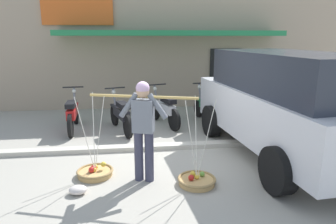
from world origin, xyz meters
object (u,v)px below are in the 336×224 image
at_px(fruit_basket_left_side, 95,172).
at_px(plastic_litter_bag, 78,190).
at_px(fruit_basket_right_side, 197,180).
at_px(parked_truck, 284,101).
at_px(motorcycle_nearest_shop, 73,114).
at_px(motorcycle_end_of_row, 207,107).
at_px(motorcycle_third_in_row, 164,109).
at_px(wooden_crate, 212,116).
at_px(motorcycle_second_in_row, 121,114).
at_px(fruit_vendor, 143,125).

distance_m(fruit_basket_left_side, plastic_litter_bag, 0.65).
bearing_deg(fruit_basket_right_side, parked_truck, 28.29).
bearing_deg(fruit_basket_right_side, motorcycle_nearest_shop, 127.62).
bearing_deg(motorcycle_nearest_shop, parked_truck, -26.37).
distance_m(motorcycle_end_of_row, parked_truck, 2.80).
xyz_separation_m(fruit_basket_right_side, parked_truck, (1.99, 1.07, 1.06)).
relative_size(motorcycle_third_in_row, motorcycle_end_of_row, 0.96).
xyz_separation_m(motorcycle_end_of_row, wooden_crate, (0.19, 0.15, -0.29)).
relative_size(fruit_basket_right_side, motorcycle_second_in_row, 0.83).
height_order(plastic_litter_bag, wooden_crate, wooden_crate).
bearing_deg(motorcycle_end_of_row, parked_truck, -70.68).
height_order(motorcycle_end_of_row, wooden_crate, motorcycle_end_of_row).
distance_m(motorcycle_second_in_row, parked_truck, 3.93).
bearing_deg(parked_truck, motorcycle_end_of_row, 109.32).
xyz_separation_m(fruit_vendor, wooden_crate, (2.13, 3.53, -0.82)).
height_order(motorcycle_end_of_row, plastic_litter_bag, motorcycle_end_of_row).
bearing_deg(fruit_vendor, motorcycle_nearest_shop, 119.14).
relative_size(motorcycle_third_in_row, wooden_crate, 3.96).
height_order(fruit_basket_right_side, motorcycle_third_in_row, fruit_basket_right_side).
height_order(fruit_vendor, plastic_litter_bag, fruit_vendor).
height_order(fruit_basket_left_side, plastic_litter_bag, fruit_basket_left_side).
bearing_deg(fruit_basket_left_side, parked_truck, 8.45).
bearing_deg(wooden_crate, motorcycle_nearest_shop, -173.09).
xyz_separation_m(parked_truck, plastic_litter_bag, (-3.89, -1.17, -1.06)).
bearing_deg(fruit_basket_left_side, fruit_basket_right_side, -16.98).
xyz_separation_m(motorcycle_third_in_row, motorcycle_end_of_row, (1.24, 0.11, 0.00)).
height_order(fruit_vendor, fruit_basket_left_side, fruit_vendor).
xyz_separation_m(fruit_vendor, motorcycle_end_of_row, (1.94, 3.37, -0.53)).
relative_size(fruit_basket_left_side, motorcycle_nearest_shop, 0.80).
bearing_deg(plastic_litter_bag, motorcycle_end_of_row, 51.31).
distance_m(fruit_basket_left_side, parked_truck, 3.88).
bearing_deg(motorcycle_second_in_row, parked_truck, -31.29).
xyz_separation_m(motorcycle_second_in_row, wooden_crate, (2.60, 0.71, -0.29)).
height_order(motorcycle_nearest_shop, parked_truck, parked_truck).
xyz_separation_m(fruit_basket_left_side, parked_truck, (3.69, 0.55, 1.05)).
xyz_separation_m(motorcycle_nearest_shop, wooden_crate, (3.83, 0.46, -0.29)).
xyz_separation_m(plastic_litter_bag, wooden_crate, (3.17, 3.88, 0.09)).
height_order(motorcycle_second_in_row, motorcycle_end_of_row, same).
xyz_separation_m(motorcycle_nearest_shop, motorcycle_second_in_row, (1.24, -0.24, 0.00)).
bearing_deg(motorcycle_end_of_row, motorcycle_nearest_shop, -175.13).
height_order(motorcycle_nearest_shop, motorcycle_end_of_row, same).
xyz_separation_m(fruit_basket_left_side, motorcycle_nearest_shop, (-0.86, 2.80, 0.38)).
bearing_deg(fruit_basket_left_side, wooden_crate, 47.63).
relative_size(fruit_basket_right_side, motorcycle_end_of_row, 0.80).
bearing_deg(parked_truck, plastic_litter_bag, -163.30).
relative_size(fruit_basket_left_side, motorcycle_second_in_row, 0.83).
relative_size(fruit_basket_right_side, motorcycle_third_in_row, 0.83).
distance_m(fruit_basket_left_side, motorcycle_end_of_row, 4.20).
relative_size(fruit_basket_right_side, motorcycle_nearest_shop, 0.80).
relative_size(fruit_basket_right_side, parked_truck, 0.29).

